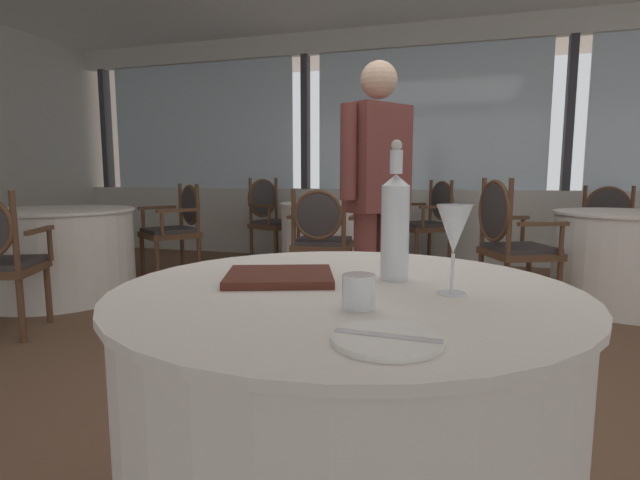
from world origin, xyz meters
name	(u,v)px	position (x,y,z in m)	size (l,w,h in m)	color
ground_plane	(372,369)	(0.00, 0.00, 0.00)	(12.31, 12.31, 0.00)	brown
window_wall_far	(426,169)	(0.00, 3.40, 1.09)	(9.47, 0.14, 2.72)	beige
foreground_table	(345,428)	(0.16, -1.27, 0.37)	(1.12, 1.12, 0.74)	white
side_plate	(387,339)	(0.32, -1.64, 0.74)	(0.18, 0.18, 0.01)	white
butter_knife	(387,336)	(0.32, -1.64, 0.75)	(0.18, 0.02, 0.00)	silver
water_bottle	(395,223)	(0.26, -1.16, 0.88)	(0.07, 0.07, 0.36)	white
wine_glass	(454,231)	(0.41, -1.28, 0.88)	(0.08, 0.08, 0.20)	white
water_tumbler	(359,291)	(0.23, -1.46, 0.77)	(0.07, 0.07, 0.07)	white
menu_book	(280,276)	(-0.02, -1.25, 0.75)	(0.27, 0.23, 0.02)	#512319
background_table_0	(58,253)	(-2.78, 0.77, 0.37)	(1.23, 1.23, 0.74)	white
dining_chair_0_2	(178,223)	(-2.19, 1.61, 0.56)	(0.66, 0.64, 0.93)	brown
background_table_1	(626,260)	(1.64, 1.75, 0.37)	(1.07, 1.07, 0.74)	white
dining_chair_1_1	(608,225)	(1.75, 2.70, 0.55)	(0.57, 0.51, 0.92)	brown
dining_chair_1_2	(508,235)	(0.76, 1.37, 0.57)	(0.61, 0.64, 0.99)	brown
background_table_2	(341,239)	(-0.76, 2.35, 0.37)	(1.25, 1.25, 0.74)	white
dining_chair_2_0	(431,217)	(0.10, 2.96, 0.57)	(0.64, 0.66, 0.96)	brown
dining_chair_2_1	(270,214)	(-1.72, 2.79, 0.57)	(0.61, 0.64, 0.99)	brown
dining_chair_2_2	(321,235)	(-0.66, 1.31, 0.54)	(0.57, 0.51, 0.91)	brown
diner_person_0	(377,189)	(-0.05, 0.35, 0.93)	(0.37, 0.45, 1.64)	brown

